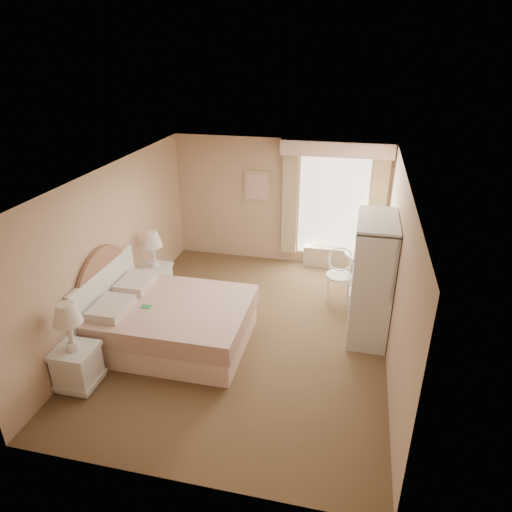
% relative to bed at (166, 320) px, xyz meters
% --- Properties ---
extents(room, '(4.21, 5.51, 2.51)m').
position_rel_bed_xyz_m(room, '(1.11, 0.48, 0.88)').
color(room, brown).
rests_on(room, ground).
extents(window, '(2.05, 0.22, 2.51)m').
position_rel_bed_xyz_m(window, '(2.16, 3.13, 0.97)').
color(window, white).
rests_on(window, room).
extents(framed_art, '(0.52, 0.04, 0.62)m').
position_rel_bed_xyz_m(framed_art, '(0.66, 3.19, 1.18)').
color(framed_art, tan).
rests_on(framed_art, room).
extents(bed, '(2.22, 1.75, 1.54)m').
position_rel_bed_xyz_m(bed, '(0.00, 0.00, 0.00)').
color(bed, '#DA998E').
rests_on(bed, room).
extents(nightstand_near, '(0.51, 0.51, 1.22)m').
position_rel_bed_xyz_m(nightstand_near, '(-0.73, -1.19, 0.09)').
color(nightstand_near, white).
rests_on(nightstand_near, room).
extents(nightstand_far, '(0.50, 0.50, 1.20)m').
position_rel_bed_xyz_m(nightstand_far, '(-0.73, 1.25, 0.08)').
color(nightstand_far, white).
rests_on(nightstand_far, room).
extents(round_table, '(0.77, 0.77, 0.82)m').
position_rel_bed_xyz_m(round_table, '(2.86, 2.10, 0.17)').
color(round_table, white).
rests_on(round_table, room).
extents(cafe_chair, '(0.47, 0.47, 0.94)m').
position_rel_bed_xyz_m(cafe_chair, '(2.42, 1.88, 0.17)').
color(cafe_chair, white).
rests_on(cafe_chair, room).
extents(armoire, '(0.56, 1.13, 1.88)m').
position_rel_bed_xyz_m(armoire, '(2.93, 0.91, 0.41)').
color(armoire, white).
rests_on(armoire, room).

